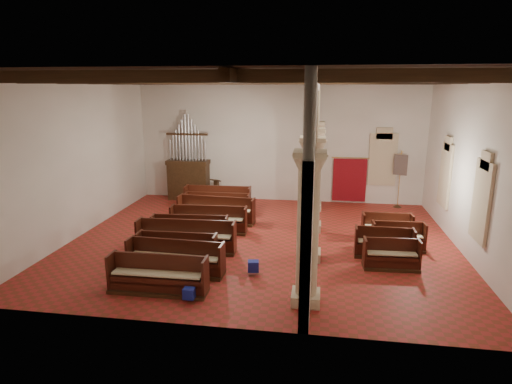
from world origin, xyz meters
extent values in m
plane|color=maroon|center=(0.00, 0.00, 0.00)|extent=(14.00, 14.00, 0.00)
plane|color=black|center=(0.00, 0.00, 6.00)|extent=(14.00, 14.00, 0.00)
cube|color=white|center=(0.00, 6.00, 3.00)|extent=(14.00, 0.02, 6.00)
cube|color=white|center=(0.00, -6.00, 3.00)|extent=(14.00, 0.02, 6.00)
cube|color=white|center=(-7.00, 0.00, 3.00)|extent=(0.02, 12.00, 6.00)
cube|color=white|center=(7.00, 0.00, 3.00)|extent=(0.02, 12.00, 6.00)
cube|color=beige|center=(1.80, -4.50, 0.15)|extent=(0.75, 0.75, 0.30)
cylinder|color=beige|center=(1.80, -4.50, 1.95)|extent=(0.56, 0.56, 3.30)
cube|color=beige|center=(1.80, -1.50, 0.15)|extent=(0.75, 0.75, 0.30)
cylinder|color=beige|center=(1.80, -1.50, 1.95)|extent=(0.56, 0.56, 3.30)
cube|color=beige|center=(1.80, 1.50, 0.15)|extent=(0.75, 0.75, 0.30)
cylinder|color=beige|center=(1.80, 1.50, 1.95)|extent=(0.56, 0.56, 3.30)
cube|color=beige|center=(1.80, 4.50, 0.15)|extent=(0.75, 0.75, 0.30)
cylinder|color=beige|center=(1.80, 4.50, 1.95)|extent=(0.56, 0.56, 3.30)
cube|color=white|center=(1.80, 0.00, 5.04)|extent=(0.25, 11.90, 1.93)
cube|color=#357959|center=(6.98, -1.50, 2.20)|extent=(0.03, 1.00, 2.20)
cube|color=#357959|center=(6.98, 2.50, 2.20)|extent=(0.03, 1.00, 2.20)
cube|color=#357959|center=(5.00, 5.98, 2.20)|extent=(1.00, 0.03, 2.20)
cube|color=#3E2613|center=(-4.50, 5.50, 0.90)|extent=(2.00, 0.80, 1.80)
cube|color=#3E2613|center=(-4.50, 5.50, 1.90)|extent=(2.10, 0.85, 0.20)
cube|color=#362611|center=(-3.07, 5.50, 0.04)|extent=(0.50, 0.50, 0.09)
cube|color=#362611|center=(-3.07, 5.50, 0.49)|extent=(0.25, 0.25, 0.98)
cube|color=#362611|center=(-3.07, 5.43, 1.03)|extent=(0.53, 0.47, 0.17)
cube|color=maroon|center=(3.50, 5.92, 1.15)|extent=(1.60, 0.06, 2.10)
cylinder|color=gold|center=(3.50, 5.90, 2.25)|extent=(1.80, 0.04, 0.04)
cone|color=#3E2613|center=(5.77, 5.50, 0.07)|extent=(0.41, 0.41, 0.14)
cylinder|color=gold|center=(5.77, 5.50, 1.36)|extent=(0.04, 0.04, 2.72)
cylinder|color=gold|center=(5.77, 5.50, 2.61)|extent=(0.31, 0.75, 0.03)
cube|color=navy|center=(5.77, 5.48, 2.04)|extent=(0.59, 0.24, 0.96)
cube|color=#163697|center=(-1.27, -4.92, 0.25)|extent=(0.30, 0.25, 0.30)
cube|color=navy|center=(0.15, -2.95, 0.27)|extent=(0.37, 0.32, 0.33)
cube|color=navy|center=(-1.78, -0.64, 0.25)|extent=(0.32, 0.26, 0.30)
cylinder|color=white|center=(-2.65, -4.35, 0.16)|extent=(0.90, 0.38, 0.09)
cylinder|color=silver|center=(-1.64, -3.84, 0.16)|extent=(1.13, 0.14, 0.11)
cube|color=#3E2613|center=(-2.29, -4.50, 0.05)|extent=(2.78, 0.73, 0.10)
cube|color=#43150E|center=(-2.29, -4.55, 0.33)|extent=(2.62, 0.42, 0.46)
cube|color=#43150E|center=(-2.29, -4.31, 0.58)|extent=(2.62, 0.09, 0.96)
cube|color=#43150E|center=(-3.64, -4.48, 0.58)|extent=(0.08, 0.61, 0.96)
cube|color=#43150E|center=(-0.94, -4.48, 0.58)|extent=(0.08, 0.61, 0.96)
cube|color=beige|center=(-2.29, -4.55, 0.58)|extent=(2.52, 0.38, 0.05)
cube|color=#3E2613|center=(-2.23, -3.23, 0.05)|extent=(3.04, 0.82, 0.10)
cube|color=#420F0E|center=(-2.23, -3.28, 0.32)|extent=(2.88, 0.51, 0.44)
cube|color=#420F0E|center=(-2.23, -3.05, 0.57)|extent=(2.87, 0.19, 0.94)
cube|color=#420F0E|center=(-3.70, -3.21, 0.57)|extent=(0.09, 0.59, 0.94)
cube|color=#420F0E|center=(-0.75, -3.21, 0.57)|extent=(0.09, 0.59, 0.94)
cube|color=beige|center=(-2.23, -3.28, 0.57)|extent=(2.77, 0.47, 0.05)
cube|color=#3E2613|center=(-2.46, -2.38, 0.05)|extent=(2.62, 0.71, 0.09)
cube|color=#40100D|center=(-2.46, -2.43, 0.30)|extent=(2.46, 0.43, 0.42)
cube|color=#40100D|center=(-2.46, -2.21, 0.53)|extent=(2.46, 0.12, 0.88)
cube|color=#40100D|center=(-3.73, -2.36, 0.53)|extent=(0.08, 0.56, 0.88)
cube|color=#40100D|center=(-1.20, -2.36, 0.53)|extent=(0.08, 0.56, 0.88)
cube|color=beige|center=(-2.46, -2.43, 0.53)|extent=(2.36, 0.39, 0.05)
cube|color=#3E2613|center=(-2.45, -1.44, 0.05)|extent=(3.46, 0.87, 0.11)
cube|color=#400D0E|center=(-2.45, -1.50, 0.34)|extent=(3.30, 0.55, 0.47)
cube|color=#400D0E|center=(-2.45, -1.25, 0.61)|extent=(3.29, 0.20, 1.00)
cube|color=#400D0E|center=(-4.13, -1.42, 0.61)|extent=(0.10, 0.63, 1.00)
cube|color=#400D0E|center=(-0.77, -1.42, 0.61)|extent=(0.10, 0.63, 1.00)
cube|color=beige|center=(-2.45, -1.50, 0.61)|extent=(3.17, 0.50, 0.05)
cube|color=#3E2613|center=(-2.65, -0.39, 0.05)|extent=(2.88, 0.83, 0.09)
cube|color=#3F100D|center=(-2.65, -0.44, 0.30)|extent=(2.71, 0.55, 0.41)
cube|color=#3F100D|center=(-2.65, -0.23, 0.52)|extent=(2.69, 0.25, 0.87)
cube|color=#3F100D|center=(-4.03, -0.37, 0.52)|extent=(0.10, 0.55, 0.87)
cube|color=#3F100D|center=(-1.26, -0.37, 0.52)|extent=(0.10, 0.55, 0.87)
cube|color=beige|center=(-2.65, -0.44, 0.52)|extent=(2.60, 0.51, 0.05)
cube|color=#3E2613|center=(-2.19, 0.63, 0.05)|extent=(3.02, 0.85, 0.10)
cube|color=#481C0F|center=(-2.19, 0.58, 0.32)|extent=(2.86, 0.55, 0.45)
cube|color=#481C0F|center=(-2.19, 0.81, 0.57)|extent=(2.84, 0.22, 0.95)
cube|color=#481C0F|center=(-3.65, 0.65, 0.57)|extent=(0.10, 0.60, 0.95)
cube|color=#481C0F|center=(-0.74, 0.65, 0.57)|extent=(0.10, 0.60, 0.95)
cube|color=beige|center=(-2.19, 0.58, 0.57)|extent=(2.74, 0.50, 0.05)
cube|color=#3E2613|center=(-2.21, 1.91, 0.05)|extent=(3.31, 0.95, 0.10)
cube|color=#45180E|center=(-2.21, 1.86, 0.34)|extent=(3.14, 0.62, 0.47)
cube|color=#45180E|center=(-2.21, 2.10, 0.60)|extent=(3.12, 0.28, 0.99)
cube|color=#45180E|center=(-3.82, 1.93, 0.60)|extent=(0.11, 0.63, 0.99)
cube|color=#45180E|center=(-0.61, 1.93, 0.60)|extent=(0.11, 0.63, 0.99)
cube|color=beige|center=(-2.21, 1.86, 0.60)|extent=(3.02, 0.57, 0.05)
cube|color=#3E2613|center=(-2.39, 2.91, 0.05)|extent=(2.89, 0.72, 0.10)
cube|color=#3C150D|center=(-2.39, 2.86, 0.31)|extent=(2.74, 0.43, 0.43)
cube|color=#3C150D|center=(-2.39, 3.08, 0.55)|extent=(2.73, 0.11, 0.91)
cube|color=#3C150D|center=(-3.80, 2.93, 0.55)|extent=(0.08, 0.58, 0.91)
cube|color=#3C150D|center=(-0.99, 2.93, 0.55)|extent=(0.08, 0.58, 0.91)
cube|color=beige|center=(-2.39, 2.86, 0.55)|extent=(2.63, 0.39, 0.05)
cube|color=#3E2613|center=(-2.54, 3.59, 0.05)|extent=(3.05, 0.87, 0.11)
cube|color=#45160E|center=(-2.54, 3.54, 0.36)|extent=(2.89, 0.53, 0.49)
cube|color=#45160E|center=(-2.54, 3.79, 0.63)|extent=(2.88, 0.17, 1.04)
cube|color=#45160E|center=(-4.02, 3.61, 0.63)|extent=(0.10, 0.66, 1.04)
cube|color=#45160E|center=(-1.07, 3.61, 0.63)|extent=(0.10, 0.66, 1.04)
cube|color=beige|center=(-2.54, 3.54, 0.63)|extent=(2.77, 0.48, 0.05)
cube|color=#3E2613|center=(4.37, -1.87, 0.05)|extent=(1.75, 0.72, 0.09)
cube|color=#45200E|center=(4.37, -1.92, 0.30)|extent=(1.59, 0.44, 0.41)
cube|color=#45200E|center=(4.37, -1.71, 0.53)|extent=(1.58, 0.14, 0.87)
cube|color=#45200E|center=(3.54, -1.85, 0.53)|extent=(0.09, 0.55, 0.87)
cube|color=#45200E|center=(5.20, -1.85, 0.53)|extent=(0.09, 0.55, 0.87)
cube|color=beige|center=(4.37, -1.92, 0.53)|extent=(1.53, 0.40, 0.05)
cube|color=#3E2613|center=(4.27, -0.93, 0.05)|extent=(1.95, 0.72, 0.10)
cube|color=#3E130D|center=(4.27, -0.98, 0.31)|extent=(1.80, 0.43, 0.43)
cube|color=#3E130D|center=(4.27, -0.76, 0.55)|extent=(1.79, 0.12, 0.91)
cube|color=#3E130D|center=(3.34, -0.91, 0.55)|extent=(0.08, 0.58, 0.91)
cube|color=#3E130D|center=(5.21, -0.91, 0.55)|extent=(0.08, 0.58, 0.91)
cube|color=beige|center=(4.27, -0.98, 0.55)|extent=(1.72, 0.39, 0.05)
cube|color=#3E2613|center=(4.85, -0.20, 0.05)|extent=(1.83, 0.74, 0.10)
cube|color=#461F0F|center=(4.85, -0.24, 0.31)|extent=(1.66, 0.44, 0.43)
cube|color=#461F0F|center=(4.85, -0.03, 0.55)|extent=(1.65, 0.13, 0.90)
cube|color=#461F0F|center=(3.98, -0.18, 0.55)|extent=(0.09, 0.57, 0.90)
cube|color=#461F0F|center=(5.72, -0.18, 0.55)|extent=(0.09, 0.57, 0.90)
cube|color=beige|center=(4.85, -0.24, 0.55)|extent=(1.60, 0.40, 0.05)
cube|color=#3E2613|center=(4.58, 0.65, 0.05)|extent=(1.83, 0.75, 0.10)
cube|color=#481A0F|center=(4.58, 0.60, 0.32)|extent=(1.67, 0.45, 0.45)
cube|color=#481A0F|center=(4.58, 0.83, 0.57)|extent=(1.66, 0.12, 0.95)
cube|color=#481A0F|center=(3.71, 0.67, 0.57)|extent=(0.09, 0.60, 0.95)
cube|color=#481A0F|center=(5.45, 0.67, 0.57)|extent=(0.09, 0.60, 0.95)
cube|color=beige|center=(4.58, 0.60, 0.57)|extent=(1.60, 0.41, 0.05)
camera|label=1|loc=(2.04, -14.90, 5.59)|focal=30.00mm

